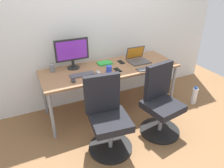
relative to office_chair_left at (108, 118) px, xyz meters
The scene contains 17 objects.
ground_plane 0.93m from the office_chair_left, 62.77° to the left, with size 5.28×5.28×0.00m, color brown.
back_wall 1.52m from the office_chair_left, 72.08° to the left, with size 4.40×0.04×2.60m, color white.
desk 0.86m from the office_chair_left, 62.77° to the left, with size 2.02×0.71×0.71m.
office_chair_left is the anchor object (origin of this frame).
office_chair_right 0.76m from the office_chair_left, ahead, with size 0.54×0.54×0.94m.
water_bottle_on_floor 1.74m from the office_chair_left, ahead, with size 0.09×0.09×0.31m.
desktop_monitor 1.10m from the office_chair_left, 96.99° to the left, with size 0.48×0.18×0.43m.
open_laptop 1.22m from the office_chair_left, 42.16° to the left, with size 0.31×0.28×0.22m.
keyboard_by_monitor 0.73m from the office_chair_left, 96.49° to the left, with size 0.34×0.12×0.02m, color #515156.
keyboard_by_laptop 1.01m from the office_chair_left, 28.59° to the left, with size 0.34×0.12×0.02m, color #515156.
mouse_by_monitor 0.71m from the office_chair_left, 77.32° to the left, with size 0.06×0.10×0.03m, color #B7B7B7.
mouse_by_laptop 0.66m from the office_chair_left, 114.28° to the left, with size 0.06×0.10×0.03m, color #2D2D2D.
coffee_mug 0.75m from the office_chair_left, 64.07° to the left, with size 0.08×0.08×0.09m, color blue.
pen_cup 1.10m from the office_chair_left, 113.58° to the left, with size 0.07×0.07×0.10m, color slate.
phone_near_laptop 0.80m from the office_chair_left, 54.75° to the left, with size 0.07×0.14×0.01m, color black.
phone_near_monitor 1.09m from the office_chair_left, 54.36° to the left, with size 0.07×0.14×0.01m, color black.
notebook 1.02m from the office_chair_left, 68.41° to the left, with size 0.21×0.15×0.03m, color green.
Camera 1 is at (-1.18, -2.56, 1.94)m, focal length 33.48 mm.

